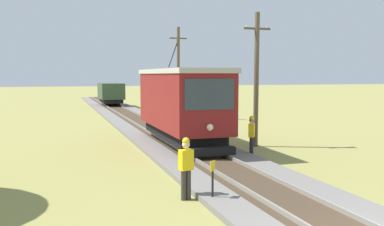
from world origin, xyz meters
The scene contains 7 objects.
red_tram centered at (0.00, 13.28, 2.19)m, with size 2.60×8.54×4.79m.
freight_car centered at (0.00, 41.00, 1.56)m, with size 2.40×5.20×2.31m.
utility_pole_near_tram centered at (3.54, 12.34, 3.37)m, with size 1.40×0.29×6.55m.
utility_pole_mid centered at (3.54, 26.30, 3.74)m, with size 1.40×0.38×7.30m.
trackside_signal_marker centered at (-1.79, 4.14, 0.67)m, with size 0.21×0.21×1.18m.
track_worker centered at (-2.39, 4.68, 0.98)m, with size 0.43×0.33×1.78m.
second_worker centered at (2.21, 10.03, 0.98)m, with size 0.40×0.45×1.78m.
Camera 1 is at (-5.86, -6.76, 3.54)m, focal length 40.26 mm.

